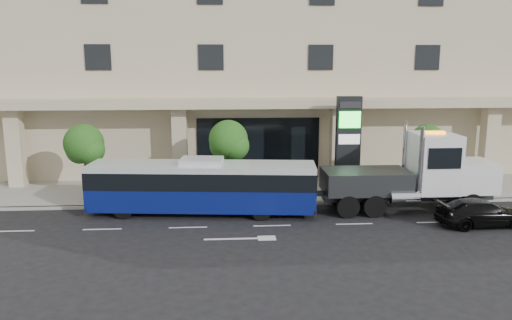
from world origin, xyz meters
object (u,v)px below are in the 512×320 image
Objects in this scene: city_bus at (202,186)px; black_sedan at (482,213)px; tow_truck at (416,175)px; signage_pylon at (348,144)px.

black_sedan is at bearing -5.98° from city_bus.
tow_truck is (11.14, -0.08, 0.41)m from city_bus.
tow_truck is at bearing 36.65° from black_sedan.
black_sedan is at bearing -48.68° from signage_pylon.
tow_truck reaches higher than city_bus.
black_sedan is 0.78× the size of signage_pylon.
black_sedan is 8.27m from signage_pylon.
tow_truck is at bearing -48.84° from signage_pylon.
signage_pylon is at bearing 27.31° from city_bus.
signage_pylon is (-2.79, 3.37, 1.12)m from tow_truck.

